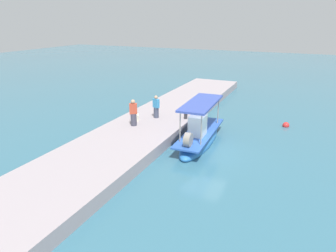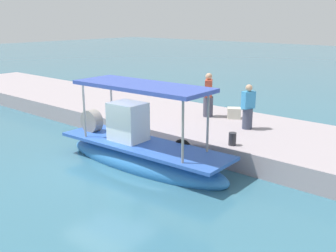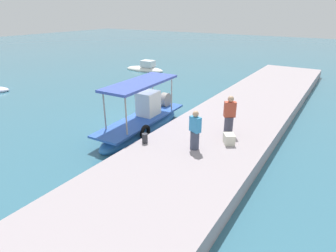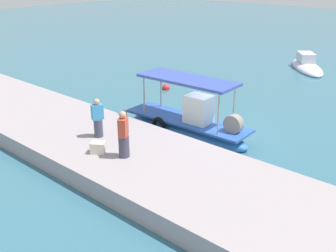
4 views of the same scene
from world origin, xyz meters
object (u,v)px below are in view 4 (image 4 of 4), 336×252
Objects in this scene: fisherman_near_bollard at (98,120)px; fisherman_by_crate at (124,136)px; marker_buoy at (166,88)px; moored_boat_mid at (307,66)px; cargo_crate at (98,147)px; mooring_bollard at (124,115)px; main_fishing_boat at (188,125)px.

fisherman_by_crate reaches higher than fisherman_near_bollard.
moored_boat_mid is (4.34, 10.82, 0.11)m from marker_buoy.
cargo_crate is at bearing -61.93° from marker_buoy.
marker_buoy is at bearing -111.84° from moored_boat_mid.
cargo_crate is at bearing -40.33° from fisherman_near_bollard.
fisherman_near_bollard is 19.35m from moored_boat_mid.
cargo_crate is 10.78m from marker_buoy.
fisherman_near_bollard is at bearing 139.67° from cargo_crate.
cargo_crate is 1.08× the size of marker_buoy.
mooring_bollard is at bearing 107.58° from fisherman_near_bollard.
fisherman_near_bollard is 3.95× the size of mooring_bollard.
mooring_bollard is 0.86× the size of marker_buoy.
fisherman_near_bollard is 0.91× the size of fisherman_by_crate.
mooring_bollard is 0.08× the size of moored_boat_mid.
fisherman_by_crate is at bearing -85.16° from moored_boat_mid.
main_fishing_boat is at bearing -40.40° from marker_buoy.
main_fishing_boat is 2.91m from mooring_bollard.
main_fishing_boat is 15.54m from moored_boat_mid.
moored_boat_mid is (-1.68, 19.89, -1.29)m from fisherman_by_crate.
moored_boat_mid is at bearing 86.41° from mooring_bollard.
main_fishing_boat is 13.29× the size of marker_buoy.
cargo_crate reaches higher than marker_buoy.
cargo_crate is (-0.96, -0.42, -0.58)m from fisherman_by_crate.
main_fishing_boat is 1.23× the size of moored_boat_mid.
fisherman_near_bollard is 0.31× the size of moored_boat_mid.
main_fishing_boat is 4.25m from fisherman_near_bollard.
cargo_crate is at bearing -95.14° from main_fishing_boat.
fisherman_by_crate is 3.83m from mooring_bollard.
fisherman_near_bollard is at bearing -65.41° from marker_buoy.
mooring_bollard is 0.79× the size of cargo_crate.
mooring_bollard is (-2.24, -1.81, 0.42)m from main_fishing_boat.
fisherman_by_crate reaches higher than mooring_bollard.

